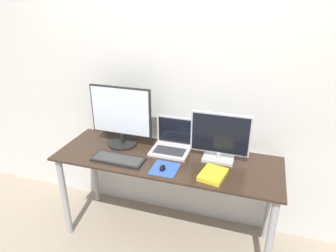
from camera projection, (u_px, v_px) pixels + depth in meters
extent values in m
cube|color=silver|center=(180.00, 88.00, 2.48)|extent=(7.00, 0.05, 2.50)
cube|color=#332319|center=(166.00, 159.00, 2.36)|extent=(1.78, 0.60, 0.02)
cylinder|color=#99999E|center=(65.00, 197.00, 2.54)|extent=(0.05, 0.05, 0.76)
cylinder|color=#99999E|center=(269.00, 243.00, 2.07)|extent=(0.05, 0.05, 0.76)
cylinder|color=#99999E|center=(94.00, 168.00, 2.96)|extent=(0.05, 0.05, 0.76)
cylinder|color=#99999E|center=(270.00, 201.00, 2.49)|extent=(0.05, 0.05, 0.76)
cylinder|color=black|center=(123.00, 143.00, 2.56)|extent=(0.24, 0.24, 0.02)
cylinder|color=black|center=(122.00, 138.00, 2.54)|extent=(0.04, 0.04, 0.09)
cube|color=black|center=(121.00, 111.00, 2.44)|extent=(0.53, 0.02, 0.41)
cube|color=silver|center=(120.00, 112.00, 2.43)|extent=(0.50, 0.01, 0.39)
cube|color=#B2B2B7|center=(218.00, 158.00, 2.33)|extent=(0.24, 0.17, 0.02)
cylinder|color=#B2B2B7|center=(219.00, 154.00, 2.32)|extent=(0.04, 0.04, 0.05)
cube|color=#B2B2B7|center=(220.00, 134.00, 2.25)|extent=(0.45, 0.02, 0.32)
cube|color=black|center=(220.00, 134.00, 2.24)|extent=(0.43, 0.01, 0.30)
cube|color=silver|center=(170.00, 151.00, 2.44)|extent=(0.31, 0.25, 0.02)
cube|color=#2D2D33|center=(170.00, 151.00, 2.42)|extent=(0.25, 0.14, 0.00)
cube|color=silver|center=(175.00, 130.00, 2.50)|extent=(0.31, 0.01, 0.24)
cube|color=black|center=(175.00, 131.00, 2.49)|extent=(0.28, 0.00, 0.21)
cube|color=black|center=(118.00, 159.00, 2.32)|extent=(0.41, 0.16, 0.02)
cube|color=#383838|center=(118.00, 158.00, 2.31)|extent=(0.38, 0.13, 0.00)
cube|color=#2D519E|center=(165.00, 169.00, 2.20)|extent=(0.19, 0.21, 0.00)
ellipsoid|color=black|center=(162.00, 168.00, 2.18)|extent=(0.04, 0.07, 0.03)
cube|color=yellow|center=(213.00, 175.00, 2.11)|extent=(0.20, 0.23, 0.03)
cube|color=white|center=(213.00, 175.00, 2.11)|extent=(0.19, 0.23, 0.03)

